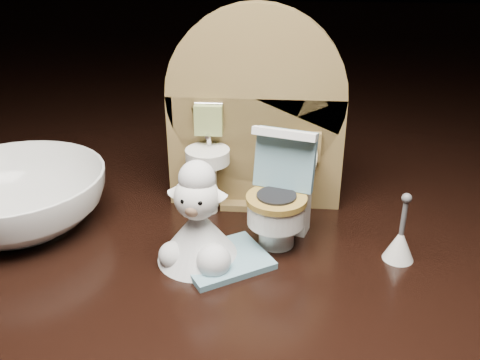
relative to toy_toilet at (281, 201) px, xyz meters
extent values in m
cube|color=black|center=(-0.02, -0.01, -0.08)|extent=(2.50, 2.50, 0.10)
cube|color=olive|center=(-0.02, 0.05, 0.01)|extent=(0.13, 0.02, 0.09)
cylinder|color=olive|center=(-0.02, 0.05, 0.06)|extent=(0.13, 0.02, 0.13)
cube|color=olive|center=(-0.02, 0.05, -0.03)|extent=(0.05, 0.04, 0.01)
cylinder|color=white|center=(-0.05, 0.03, -0.01)|extent=(0.01, 0.01, 0.04)
cylinder|color=white|center=(-0.05, 0.03, 0.02)|extent=(0.03, 0.03, 0.01)
cylinder|color=silver|center=(-0.05, 0.04, 0.03)|extent=(0.00, 0.00, 0.01)
cube|color=#91A15A|center=(-0.05, 0.04, 0.04)|extent=(0.02, 0.01, 0.02)
cube|color=olive|center=(0.02, 0.04, 0.02)|extent=(0.02, 0.01, 0.02)
cylinder|color=beige|center=(0.02, 0.04, 0.02)|extent=(0.02, 0.02, 0.02)
cylinder|color=white|center=(0.00, -0.01, -0.02)|extent=(0.02, 0.02, 0.02)
cylinder|color=white|center=(0.00, -0.01, 0.00)|extent=(0.04, 0.04, 0.02)
cylinder|color=olive|center=(0.00, -0.01, 0.01)|extent=(0.04, 0.04, 0.00)
cube|color=white|center=(0.00, 0.01, -0.01)|extent=(0.04, 0.02, 0.05)
cube|color=#6591A0|center=(0.00, 0.01, 0.03)|extent=(0.04, 0.02, 0.04)
cube|color=white|center=(0.00, 0.00, 0.05)|extent=(0.04, 0.02, 0.01)
cylinder|color=#9FA83D|center=(0.01, 0.01, 0.02)|extent=(0.01, 0.01, 0.01)
cube|color=#6591A0|center=(-0.04, -0.03, -0.03)|extent=(0.07, 0.07, 0.00)
cone|color=white|center=(0.08, -0.02, -0.02)|extent=(0.02, 0.02, 0.02)
cylinder|color=#59595B|center=(0.08, -0.02, 0.00)|extent=(0.00, 0.00, 0.03)
sphere|color=#59595B|center=(0.08, -0.02, 0.02)|extent=(0.01, 0.01, 0.01)
cone|color=silver|center=(-0.05, -0.03, -0.01)|extent=(0.06, 0.06, 0.04)
sphere|color=silver|center=(-0.04, -0.05, -0.02)|extent=(0.02, 0.02, 0.02)
sphere|color=silver|center=(-0.07, -0.04, -0.02)|extent=(0.02, 0.02, 0.02)
sphere|color=white|center=(-0.05, -0.03, 0.02)|extent=(0.03, 0.03, 0.03)
sphere|color=tan|center=(-0.05, -0.04, 0.01)|extent=(0.01, 0.01, 0.01)
sphere|color=silver|center=(-0.05, -0.03, 0.03)|extent=(0.02, 0.02, 0.02)
cone|color=white|center=(-0.06, -0.03, 0.02)|extent=(0.01, 0.01, 0.01)
cone|color=white|center=(-0.04, -0.03, 0.02)|extent=(0.01, 0.01, 0.01)
sphere|color=black|center=(-0.06, -0.04, 0.02)|extent=(0.00, 0.00, 0.00)
sphere|color=black|center=(-0.05, -0.04, 0.02)|extent=(0.00, 0.00, 0.00)
imported|color=white|center=(-0.19, 0.00, -0.01)|extent=(0.13, 0.13, 0.04)
camera|label=1|loc=(0.00, -0.32, 0.17)|focal=40.00mm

